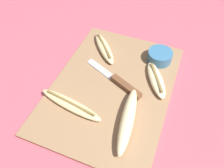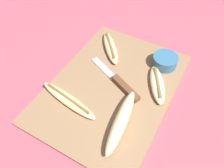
{
  "view_description": "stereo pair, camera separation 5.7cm",
  "coord_description": "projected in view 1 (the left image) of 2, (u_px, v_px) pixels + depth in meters",
  "views": [
    {
      "loc": [
        -0.4,
        -0.15,
        0.55
      ],
      "look_at": [
        0.0,
        0.0,
        0.02
      ],
      "focal_mm": 35.0,
      "sensor_mm": 36.0,
      "label": 1
    },
    {
      "loc": [
        -0.37,
        -0.21,
        0.55
      ],
      "look_at": [
        0.0,
        0.0,
        0.02
      ],
      "focal_mm": 35.0,
      "sensor_mm": 36.0,
      "label": 2
    }
  ],
  "objects": [
    {
      "name": "banana_ripe_center",
      "position": [
        104.0,
        48.0,
        0.78
      ],
      "size": [
        0.15,
        0.14,
        0.02
      ],
      "rotation": [
        0.0,
        0.0,
        5.43
      ],
      "color": "beige",
      "rests_on": "cutting_board"
    },
    {
      "name": "knife",
      "position": [
        122.0,
        84.0,
        0.68
      ],
      "size": [
        0.11,
        0.22,
        0.02
      ],
      "rotation": [
        0.0,
        0.0,
        -0.41
      ],
      "color": "brown",
      "rests_on": "cutting_board"
    },
    {
      "name": "banana_soft_right",
      "position": [
        127.0,
        120.0,
        0.59
      ],
      "size": [
        0.21,
        0.06,
        0.04
      ],
      "rotation": [
        0.0,
        0.0,
        4.85
      ],
      "color": "beige",
      "rests_on": "cutting_board"
    },
    {
      "name": "banana_mellow_near",
      "position": [
        71.0,
        105.0,
        0.63
      ],
      "size": [
        0.07,
        0.21,
        0.02
      ],
      "rotation": [
        0.0,
        0.0,
        2.98
      ],
      "color": "beige",
      "rests_on": "cutting_board"
    },
    {
      "name": "ground_plane",
      "position": [
        112.0,
        88.0,
        0.69
      ],
      "size": [
        4.0,
        4.0,
        0.0
      ],
      "primitive_type": "plane",
      "color": "#C65160"
    },
    {
      "name": "prep_bowl",
      "position": [
        160.0,
        56.0,
        0.74
      ],
      "size": [
        0.08,
        0.08,
        0.04
      ],
      "color": "teal",
      "rests_on": "cutting_board"
    },
    {
      "name": "cutting_board",
      "position": [
        112.0,
        87.0,
        0.69
      ],
      "size": [
        0.5,
        0.36,
        0.01
      ],
      "color": "#997551",
      "rests_on": "ground_plane"
    },
    {
      "name": "banana_cream_curved",
      "position": [
        156.0,
        80.0,
        0.69
      ],
      "size": [
        0.15,
        0.11,
        0.02
      ],
      "rotation": [
        0.0,
        0.0,
        2.09
      ],
      "color": "beige",
      "rests_on": "cutting_board"
    }
  ]
}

